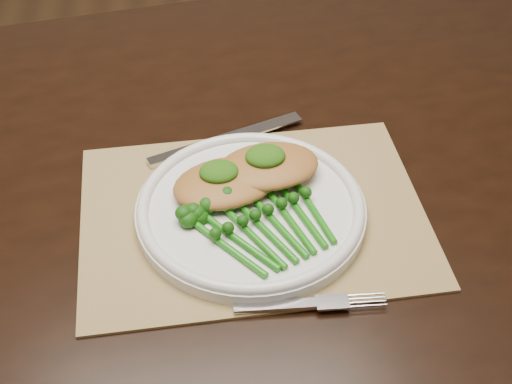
{
  "coord_description": "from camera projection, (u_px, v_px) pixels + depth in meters",
  "views": [
    {
      "loc": [
        -0.04,
        -0.73,
        1.38
      ],
      "look_at": [
        0.04,
        -0.09,
        0.78
      ],
      "focal_mm": 50.0,
      "sensor_mm": 36.0,
      "label": 1
    }
  ],
  "objects": [
    {
      "name": "knife",
      "position": [
        212.0,
        144.0,
        0.99
      ],
      "size": [
        0.22,
        0.1,
        0.01
      ],
      "rotation": [
        0.0,
        0.0,
        0.35
      ],
      "color": "silver",
      "rests_on": "placemat"
    },
    {
      "name": "chicken_fillet_left",
      "position": [
        225.0,
        183.0,
        0.89
      ],
      "size": [
        0.15,
        0.12,
        0.03
      ],
      "primitive_type": "ellipsoid",
      "rotation": [
        0.0,
        0.0,
        0.23
      ],
      "color": "#AB7031",
      "rests_on": "dinner_plate"
    },
    {
      "name": "fork",
      "position": [
        320.0,
        303.0,
        0.79
      ],
      "size": [
        0.17,
        0.02,
        0.01
      ],
      "rotation": [
        0.0,
        0.0,
        -0.04
      ],
      "color": "silver",
      "rests_on": "placemat"
    },
    {
      "name": "pesto_dollop_left",
      "position": [
        219.0,
        172.0,
        0.89
      ],
      "size": [
        0.05,
        0.04,
        0.02
      ],
      "primitive_type": "ellipsoid",
      "color": "#194309",
      "rests_on": "chicken_fillet_left"
    },
    {
      "name": "chicken_fillet_right",
      "position": [
        268.0,
        166.0,
        0.91
      ],
      "size": [
        0.14,
        0.11,
        0.03
      ],
      "primitive_type": "ellipsoid",
      "rotation": [
        0.0,
        0.0,
        0.13
      ],
      "color": "#AB7031",
      "rests_on": "dinner_plate"
    },
    {
      "name": "dinner_plate",
      "position": [
        251.0,
        208.0,
        0.89
      ],
      "size": [
        0.29,
        0.29,
        0.03
      ],
      "color": "white",
      "rests_on": "placemat"
    },
    {
      "name": "pesto_dollop_right",
      "position": [
        265.0,
        156.0,
        0.9
      ],
      "size": [
        0.05,
        0.04,
        0.02
      ],
      "primitive_type": "ellipsoid",
      "color": "#194309",
      "rests_on": "chicken_fillet_right"
    },
    {
      "name": "placemat",
      "position": [
        253.0,
        214.0,
        0.9
      ],
      "size": [
        0.44,
        0.33,
        0.0
      ],
      "primitive_type": "cube",
      "rotation": [
        0.0,
        0.0,
        0.03
      ],
      "color": "#9B814F",
      "rests_on": "dining_table"
    },
    {
      "name": "broccolini_bundle",
      "position": [
        271.0,
        227.0,
        0.85
      ],
      "size": [
        0.2,
        0.21,
        0.04
      ],
      "rotation": [
        0.0,
        0.0,
        0.45
      ],
      "color": "#16680D",
      "rests_on": "dinner_plate"
    },
    {
      "name": "dining_table",
      "position": [
        203.0,
        327.0,
        1.23
      ],
      "size": [
        1.72,
        1.14,
        0.75
      ],
      "rotation": [
        0.0,
        0.0,
        0.16
      ],
      "color": "black",
      "rests_on": "ground"
    }
  ]
}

